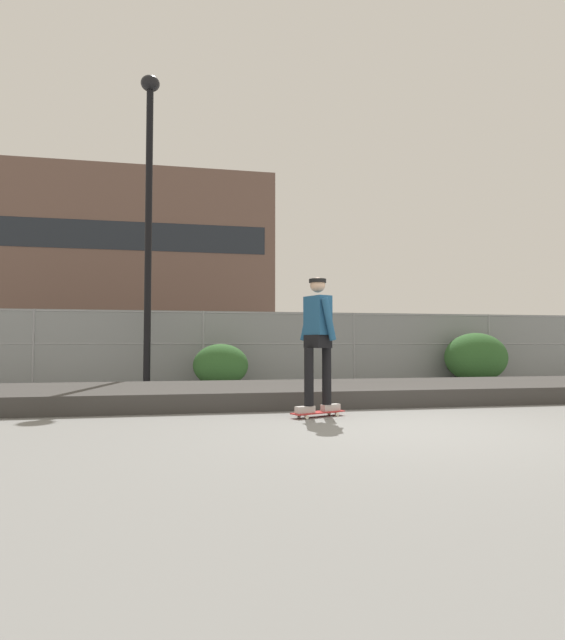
{
  "coord_description": "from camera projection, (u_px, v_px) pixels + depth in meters",
  "views": [
    {
      "loc": [
        -2.6,
        -5.85,
        0.99
      ],
      "look_at": [
        -0.6,
        4.27,
        1.48
      ],
      "focal_mm": 29.42,
      "sensor_mm": 36.0,
      "label": 1
    }
  ],
  "objects": [
    {
      "name": "parked_car_near",
      "position": [
        125.0,
        350.0,
        15.95
      ],
      "size": [
        4.42,
        1.99,
        1.66
      ],
      "color": "#566B4C",
      "rests_on": "ground_plane"
    },
    {
      "name": "ground_plane",
      "position": [
        402.0,
        429.0,
        6.19
      ],
      "size": [
        120.0,
        120.0,
        0.0
      ],
      "primitive_type": "plane",
      "color": "slate"
    },
    {
      "name": "shrub_left",
      "position": [
        221.0,
        365.0,
        12.44
      ],
      "size": [
        1.31,
        1.07,
        1.01
      ],
      "color": "#2D5B28",
      "rests_on": "ground_plane"
    },
    {
      "name": "skater",
      "position": [
        318.0,
        334.0,
        7.24
      ],
      "size": [
        0.7,
        0.62,
        1.86
      ],
      "color": "#B2ADA8",
      "rests_on": "skateboard"
    },
    {
      "name": "skateboard",
      "position": [
        318.0,
        413.0,
        7.19
      ],
      "size": [
        0.82,
        0.49,
        0.07
      ],
      "color": "#B22D2D",
      "rests_on": "ground_plane"
    },
    {
      "name": "shrub_center",
      "position": [
        476.0,
        357.0,
        13.98
      ],
      "size": [
        1.69,
        1.39,
        1.31
      ],
      "color": "#2D5B28",
      "rests_on": "ground_plane"
    },
    {
      "name": "parked_car_mid",
      "position": [
        314.0,
        349.0,
        17.44
      ],
      "size": [
        4.41,
        1.97,
        1.66
      ],
      "color": "navy",
      "rests_on": "ground_plane"
    },
    {
      "name": "chain_fence",
      "position": [
        281.0,
        347.0,
        13.65
      ],
      "size": [
        20.11,
        0.06,
        1.85
      ],
      "color": "gray",
      "rests_on": "ground_plane"
    },
    {
      "name": "street_lamp",
      "position": [
        149.0,
        194.0,
        12.19
      ],
      "size": [
        0.44,
        0.44,
        7.32
      ],
      "color": "black",
      "rests_on": "ground_plane"
    },
    {
      "name": "gravel_berm",
      "position": [
        326.0,
        392.0,
        9.38
      ],
      "size": [
        17.72,
        2.84,
        0.28
      ],
      "primitive_type": "cube",
      "color": "#3D3A38",
      "rests_on": "ground_plane"
    },
    {
      "name": "library_building",
      "position": [
        142.0,
        271.0,
        52.96
      ],
      "size": [
        24.71,
        15.27,
        16.86
      ],
      "color": "brown",
      "rests_on": "ground_plane"
    }
  ]
}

